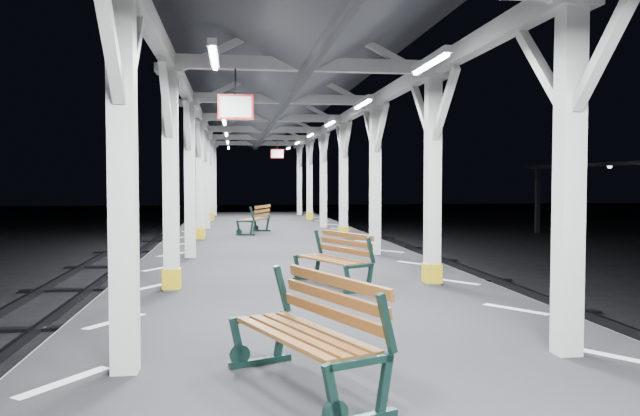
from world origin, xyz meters
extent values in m
plane|color=black|center=(0.00, 0.00, 0.00)|extent=(120.00, 120.00, 0.00)
cube|color=black|center=(0.00, 0.00, 0.50)|extent=(6.00, 50.00, 1.00)
cube|color=silver|center=(-2.45, 0.00, 1.00)|extent=(1.00, 48.00, 0.01)
cube|color=silver|center=(2.45, 0.00, 1.00)|extent=(1.00, 48.00, 0.01)
cube|color=beige|center=(-2.00, -2.00, 2.60)|extent=(0.22, 0.22, 3.20)
cube|color=beige|center=(-2.00, -1.45, 3.75)|extent=(0.10, 0.99, 0.99)
cube|color=beige|center=(-2.00, -2.55, 3.75)|extent=(0.10, 0.99, 0.99)
cube|color=beige|center=(-2.00, 2.00, 2.60)|extent=(0.22, 0.22, 3.20)
cube|color=beige|center=(-2.00, 2.00, 4.26)|extent=(0.40, 0.40, 0.12)
cube|color=gold|center=(-2.00, 2.00, 1.18)|extent=(0.26, 0.26, 0.30)
cube|color=beige|center=(-2.00, 2.55, 3.75)|extent=(0.10, 0.99, 0.99)
cube|color=beige|center=(-2.00, 1.45, 3.75)|extent=(0.10, 0.99, 0.99)
cube|color=beige|center=(-2.00, 6.00, 2.60)|extent=(0.22, 0.22, 3.20)
cube|color=beige|center=(-2.00, 6.00, 4.26)|extent=(0.40, 0.40, 0.12)
cube|color=beige|center=(-2.00, 6.55, 3.75)|extent=(0.10, 0.99, 0.99)
cube|color=beige|center=(-2.00, 5.45, 3.75)|extent=(0.10, 0.99, 0.99)
cube|color=beige|center=(-2.00, 10.00, 2.60)|extent=(0.22, 0.22, 3.20)
cube|color=beige|center=(-2.00, 10.00, 4.26)|extent=(0.40, 0.40, 0.12)
cube|color=gold|center=(-2.00, 10.00, 1.18)|extent=(0.26, 0.26, 0.30)
cube|color=beige|center=(-2.00, 10.55, 3.75)|extent=(0.10, 0.99, 0.99)
cube|color=beige|center=(-2.00, 9.45, 3.75)|extent=(0.10, 0.99, 0.99)
cube|color=beige|center=(-2.00, 14.00, 2.60)|extent=(0.22, 0.22, 3.20)
cube|color=beige|center=(-2.00, 14.00, 4.26)|extent=(0.40, 0.40, 0.12)
cube|color=beige|center=(-2.00, 14.55, 3.75)|extent=(0.10, 0.99, 0.99)
cube|color=beige|center=(-2.00, 13.45, 3.75)|extent=(0.10, 0.99, 0.99)
cube|color=beige|center=(-2.00, 18.00, 2.60)|extent=(0.22, 0.22, 3.20)
cube|color=beige|center=(-2.00, 18.00, 4.26)|extent=(0.40, 0.40, 0.12)
cube|color=gold|center=(-2.00, 18.00, 1.18)|extent=(0.26, 0.26, 0.30)
cube|color=beige|center=(-2.00, 18.55, 3.75)|extent=(0.10, 0.99, 0.99)
cube|color=beige|center=(-2.00, 17.45, 3.75)|extent=(0.10, 0.99, 0.99)
cube|color=beige|center=(-2.00, 22.00, 2.60)|extent=(0.22, 0.22, 3.20)
cube|color=beige|center=(-2.00, 22.00, 4.26)|extent=(0.40, 0.40, 0.12)
cube|color=beige|center=(-2.00, 22.55, 3.75)|extent=(0.10, 0.99, 0.99)
cube|color=beige|center=(-2.00, 21.45, 3.75)|extent=(0.10, 0.99, 0.99)
cube|color=beige|center=(2.00, -2.00, 2.60)|extent=(0.22, 0.22, 3.20)
cube|color=beige|center=(2.00, -2.00, 4.26)|extent=(0.40, 0.40, 0.12)
cube|color=beige|center=(2.00, -1.45, 3.75)|extent=(0.10, 0.99, 0.99)
cube|color=beige|center=(2.00, -2.55, 3.75)|extent=(0.10, 0.99, 0.99)
cube|color=beige|center=(2.00, 2.00, 2.60)|extent=(0.22, 0.22, 3.20)
cube|color=beige|center=(2.00, 2.00, 4.26)|extent=(0.40, 0.40, 0.12)
cube|color=gold|center=(2.00, 2.00, 1.18)|extent=(0.26, 0.26, 0.30)
cube|color=beige|center=(2.00, 2.55, 3.75)|extent=(0.10, 0.99, 0.99)
cube|color=beige|center=(2.00, 1.45, 3.75)|extent=(0.10, 0.99, 0.99)
cube|color=beige|center=(2.00, 6.00, 2.60)|extent=(0.22, 0.22, 3.20)
cube|color=beige|center=(2.00, 6.00, 4.26)|extent=(0.40, 0.40, 0.12)
cube|color=beige|center=(2.00, 6.55, 3.75)|extent=(0.10, 0.99, 0.99)
cube|color=beige|center=(2.00, 5.45, 3.75)|extent=(0.10, 0.99, 0.99)
cube|color=beige|center=(2.00, 10.00, 2.60)|extent=(0.22, 0.22, 3.20)
cube|color=beige|center=(2.00, 10.00, 4.26)|extent=(0.40, 0.40, 0.12)
cube|color=gold|center=(2.00, 10.00, 1.18)|extent=(0.26, 0.26, 0.30)
cube|color=beige|center=(2.00, 10.55, 3.75)|extent=(0.10, 0.99, 0.99)
cube|color=beige|center=(2.00, 9.45, 3.75)|extent=(0.10, 0.99, 0.99)
cube|color=beige|center=(2.00, 14.00, 2.60)|extent=(0.22, 0.22, 3.20)
cube|color=beige|center=(2.00, 14.00, 4.26)|extent=(0.40, 0.40, 0.12)
cube|color=beige|center=(2.00, 14.55, 3.75)|extent=(0.10, 0.99, 0.99)
cube|color=beige|center=(2.00, 13.45, 3.75)|extent=(0.10, 0.99, 0.99)
cube|color=beige|center=(2.00, 18.00, 2.60)|extent=(0.22, 0.22, 3.20)
cube|color=beige|center=(2.00, 18.00, 4.26)|extent=(0.40, 0.40, 0.12)
cube|color=gold|center=(2.00, 18.00, 1.18)|extent=(0.26, 0.26, 0.30)
cube|color=beige|center=(2.00, 18.55, 3.75)|extent=(0.10, 0.99, 0.99)
cube|color=beige|center=(2.00, 17.45, 3.75)|extent=(0.10, 0.99, 0.99)
cube|color=beige|center=(2.00, 22.00, 2.60)|extent=(0.22, 0.22, 3.20)
cube|color=beige|center=(2.00, 22.00, 4.26)|extent=(0.40, 0.40, 0.12)
cube|color=beige|center=(2.00, 22.55, 3.75)|extent=(0.10, 0.99, 0.99)
cube|color=beige|center=(2.00, 21.45, 3.75)|extent=(0.10, 0.99, 0.99)
cube|color=beige|center=(-2.00, 0.00, 4.38)|extent=(0.18, 48.00, 0.24)
cube|color=beige|center=(2.00, 0.00, 4.38)|extent=(0.18, 48.00, 0.24)
cube|color=beige|center=(0.00, 2.00, 4.38)|extent=(4.20, 0.14, 0.20)
cube|color=beige|center=(0.00, 6.00, 4.38)|extent=(4.20, 0.14, 0.20)
cube|color=beige|center=(0.00, 10.00, 4.38)|extent=(4.20, 0.14, 0.20)
cube|color=beige|center=(0.00, 14.00, 4.38)|extent=(4.20, 0.14, 0.20)
cube|color=beige|center=(0.00, 18.00, 4.38)|extent=(4.20, 0.14, 0.20)
cube|color=beige|center=(0.00, 22.00, 4.38)|extent=(4.20, 0.14, 0.20)
cube|color=silver|center=(-1.30, 0.00, 4.10)|extent=(0.10, 1.35, 0.08)
cube|color=white|center=(-1.30, 0.00, 4.05)|extent=(0.05, 1.25, 0.05)
cube|color=silver|center=(-1.30, 4.00, 4.10)|extent=(0.10, 1.35, 0.08)
cube|color=white|center=(-1.30, 4.00, 4.05)|extent=(0.05, 1.25, 0.05)
cube|color=silver|center=(-1.30, 8.00, 4.10)|extent=(0.10, 1.35, 0.08)
cube|color=white|center=(-1.30, 8.00, 4.05)|extent=(0.05, 1.25, 0.05)
cube|color=silver|center=(-1.30, 12.00, 4.10)|extent=(0.10, 1.35, 0.08)
cube|color=white|center=(-1.30, 12.00, 4.05)|extent=(0.05, 1.25, 0.05)
cube|color=silver|center=(-1.30, 16.00, 4.10)|extent=(0.10, 1.35, 0.08)
cube|color=white|center=(-1.30, 16.00, 4.05)|extent=(0.05, 1.25, 0.05)
cube|color=silver|center=(-1.30, 20.00, 4.10)|extent=(0.10, 1.35, 0.08)
cube|color=white|center=(-1.30, 20.00, 4.05)|extent=(0.05, 1.25, 0.05)
cube|color=silver|center=(1.30, 0.00, 4.10)|extent=(0.10, 1.35, 0.08)
cube|color=white|center=(1.30, 0.00, 4.05)|extent=(0.05, 1.25, 0.05)
cube|color=silver|center=(1.30, 4.00, 4.10)|extent=(0.10, 1.35, 0.08)
cube|color=white|center=(1.30, 4.00, 4.05)|extent=(0.05, 1.25, 0.05)
cube|color=silver|center=(1.30, 8.00, 4.10)|extent=(0.10, 1.35, 0.08)
cube|color=white|center=(1.30, 8.00, 4.05)|extent=(0.05, 1.25, 0.05)
cube|color=silver|center=(1.30, 12.00, 4.10)|extent=(0.10, 1.35, 0.08)
cube|color=white|center=(1.30, 12.00, 4.05)|extent=(0.05, 1.25, 0.05)
cube|color=silver|center=(1.30, 16.00, 4.10)|extent=(0.10, 1.35, 0.08)
cube|color=white|center=(1.30, 16.00, 4.05)|extent=(0.05, 1.25, 0.05)
cube|color=silver|center=(1.30, 20.00, 4.10)|extent=(0.10, 1.35, 0.08)
cube|color=white|center=(1.30, 20.00, 4.05)|extent=(0.05, 1.25, 0.05)
cylinder|color=black|center=(-1.05, 1.47, 4.02)|extent=(0.02, 0.02, 0.36)
cube|color=red|center=(-1.05, 1.47, 3.67)|extent=(0.50, 0.03, 0.35)
cube|color=white|center=(-1.05, 1.47, 3.67)|extent=(0.44, 0.04, 0.29)
cylinder|color=black|center=(0.57, 16.57, 4.02)|extent=(0.02, 0.02, 0.36)
cube|color=red|center=(0.57, 16.57, 3.67)|extent=(0.50, 0.03, 0.35)
cube|color=white|center=(0.57, 16.57, 3.67)|extent=(0.44, 0.05, 0.29)
cube|color=black|center=(14.00, 22.00, 1.65)|extent=(0.20, 0.20, 3.30)
sphere|color=silver|center=(14.00, 16.00, 3.22)|extent=(0.20, 0.20, 0.20)
sphere|color=silver|center=(14.00, 22.00, 3.22)|extent=(0.20, 0.20, 0.20)
cube|color=#14302A|center=(-0.45, -3.46, 1.23)|extent=(0.16, 0.10, 0.45)
cube|color=#14302A|center=(-0.07, -3.31, 1.23)|extent=(0.15, 0.10, 0.46)
cube|color=#14302A|center=(-0.05, -3.30, 1.66)|extent=(0.17, 0.11, 0.43)
cube|color=#14302A|center=(-0.85, -1.93, 1.03)|extent=(0.57, 0.28, 0.06)
cube|color=#14302A|center=(-1.05, -2.01, 1.23)|extent=(0.16, 0.10, 0.45)
cube|color=#14302A|center=(-0.67, -1.85, 1.23)|extent=(0.15, 0.10, 0.46)
cube|color=#14302A|center=(-0.65, -1.84, 1.66)|extent=(0.17, 0.11, 0.43)
cube|color=brown|center=(-0.73, -2.73, 1.44)|extent=(0.65, 1.41, 0.03)
cube|color=brown|center=(-0.62, -2.68, 1.44)|extent=(0.65, 1.41, 0.03)
cube|color=brown|center=(-0.50, -2.63, 1.44)|extent=(0.65, 1.41, 0.03)
cube|color=brown|center=(-0.38, -2.58, 1.44)|extent=(0.65, 1.41, 0.03)
cube|color=brown|center=(-0.32, -2.56, 1.58)|extent=(0.62, 1.40, 0.09)
cube|color=brown|center=(-0.30, -2.55, 1.71)|extent=(0.62, 1.40, 0.09)
cube|color=brown|center=(-0.28, -2.54, 1.84)|extent=(0.62, 1.40, 0.09)
cube|color=#14302A|center=(0.72, 1.41, 1.03)|extent=(0.52, 0.27, 0.05)
cube|color=#14302A|center=(0.53, 1.33, 1.21)|extent=(0.15, 0.10, 0.42)
cube|color=#14302A|center=(0.88, 1.49, 1.21)|extent=(0.13, 0.09, 0.42)
cube|color=#14302A|center=(0.90, 1.49, 1.61)|extent=(0.15, 0.10, 0.40)
cube|color=#14302A|center=(0.13, 2.75, 1.03)|extent=(0.52, 0.27, 0.05)
cube|color=#14302A|center=(-0.06, 2.67, 1.21)|extent=(0.15, 0.10, 0.42)
cube|color=#14302A|center=(0.29, 2.82, 1.21)|extent=(0.13, 0.09, 0.42)
cube|color=#14302A|center=(0.31, 2.83, 1.61)|extent=(0.15, 0.10, 0.40)
cube|color=brown|center=(0.25, 2.01, 1.41)|extent=(0.64, 1.30, 0.03)
cube|color=brown|center=(0.36, 2.05, 1.41)|extent=(0.64, 1.30, 0.03)
cube|color=brown|center=(0.47, 2.10, 1.41)|extent=(0.64, 1.30, 0.03)
cube|color=brown|center=(0.58, 2.15, 1.41)|extent=(0.64, 1.30, 0.03)
cube|color=brown|center=(0.64, 2.18, 1.54)|extent=(0.60, 1.29, 0.09)
cube|color=brown|center=(0.66, 2.18, 1.66)|extent=(0.60, 1.29, 0.09)
cube|color=brown|center=(0.67, 2.19, 1.78)|extent=(0.60, 1.29, 0.09)
cube|color=#14302A|center=(-0.75, 11.14, 1.03)|extent=(0.57, 0.26, 0.06)
cube|color=#14302A|center=(-0.95, 11.22, 1.22)|extent=(0.16, 0.10, 0.45)
cube|color=#14302A|center=(-0.57, 11.07, 1.22)|extent=(0.14, 0.09, 0.45)
cube|color=#14302A|center=(-0.55, 11.07, 1.65)|extent=(0.17, 0.10, 0.43)
cube|color=#14302A|center=(-0.20, 12.61, 1.03)|extent=(0.57, 0.26, 0.06)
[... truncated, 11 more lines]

